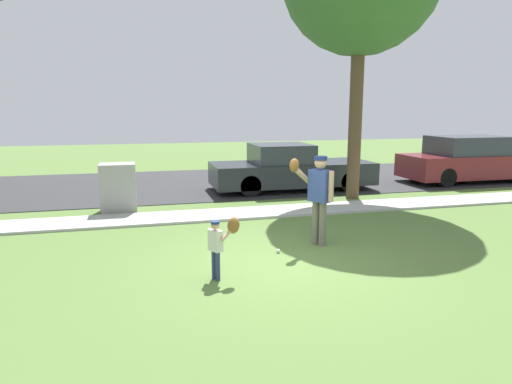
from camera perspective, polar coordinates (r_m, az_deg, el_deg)
ground_plane at (r=11.16m, az=-2.08°, el=-3.00°), size 48.00×48.00×0.00m
sidewalk_strip at (r=11.25m, az=-2.20°, el=-2.74°), size 36.00×1.20×0.06m
road_surface at (r=16.08m, az=-5.99°, el=1.19°), size 36.00×6.80×0.02m
person_adult at (r=8.63m, az=7.86°, el=0.19°), size 0.86×0.54×1.73m
person_child at (r=6.95m, az=-4.45°, el=-5.94°), size 0.52×0.29×0.98m
baseball at (r=8.35m, az=2.84°, el=-7.47°), size 0.07×0.07×0.07m
utility_cabinet at (r=11.98m, az=-17.07°, el=0.51°), size 0.88×0.72×1.24m
parked_pickup_dark at (r=14.59m, az=4.30°, el=2.89°), size 5.20×1.95×1.48m
parked_suv_maroon at (r=17.83m, az=25.25°, el=3.69°), size 4.70×1.90×1.63m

